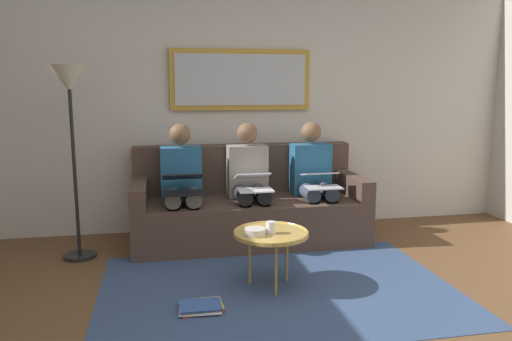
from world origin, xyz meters
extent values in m
cube|color=beige|center=(0.00, -2.60, 1.30)|extent=(6.00, 0.12, 2.60)
cube|color=#33476B|center=(0.00, -0.85, 0.00)|extent=(2.60, 1.80, 0.01)
cube|color=#4C382D|center=(0.00, -2.05, 0.21)|extent=(2.20, 0.90, 0.42)
cube|color=#4C382D|center=(0.00, -2.40, 0.66)|extent=(2.20, 0.20, 0.48)
cube|color=#4C382D|center=(-1.03, -2.05, 0.52)|extent=(0.14, 0.90, 0.20)
cube|color=#4C382D|center=(1.03, -2.05, 0.52)|extent=(0.14, 0.90, 0.20)
cube|color=#B7892D|center=(0.00, -2.51, 1.55)|extent=(1.43, 0.04, 0.61)
cube|color=#B2B7BC|center=(0.00, -2.48, 1.55)|extent=(1.33, 0.01, 0.51)
cylinder|color=tan|center=(0.04, -0.90, 0.41)|extent=(0.56, 0.56, 0.03)
torus|color=tan|center=(0.04, -0.90, 0.43)|extent=(0.56, 0.56, 0.02)
cylinder|color=#B28E42|center=(0.04, -0.73, 0.20)|extent=(0.02, 0.02, 0.40)
cylinder|color=#B28E42|center=(-0.10, -0.98, 0.20)|extent=(0.02, 0.02, 0.40)
cylinder|color=#B28E42|center=(0.19, -0.98, 0.20)|extent=(0.02, 0.02, 0.40)
cylinder|color=silver|center=(0.05, -0.86, 0.47)|extent=(0.07, 0.07, 0.09)
cylinder|color=beige|center=(0.17, -0.84, 0.45)|extent=(0.15, 0.15, 0.05)
cube|color=#235B84|center=(-0.64, -2.15, 0.67)|extent=(0.38, 0.22, 0.50)
sphere|color=brown|center=(-0.64, -2.15, 1.04)|extent=(0.20, 0.20, 0.20)
cylinder|color=#384256|center=(-0.73, -1.94, 0.49)|extent=(0.14, 0.42, 0.14)
cylinder|color=#384256|center=(-0.55, -1.94, 0.49)|extent=(0.14, 0.42, 0.14)
cylinder|color=#384256|center=(-0.73, -1.73, 0.21)|extent=(0.11, 0.11, 0.42)
cylinder|color=#384256|center=(-0.55, -1.73, 0.21)|extent=(0.11, 0.11, 0.42)
cube|color=silver|center=(-0.64, -1.73, 0.57)|extent=(0.32, 0.20, 0.01)
cube|color=silver|center=(-0.64, -1.85, 0.67)|extent=(0.32, 0.20, 0.05)
cube|color=#A5C6EA|center=(-0.64, -1.85, 0.68)|extent=(0.29, 0.18, 0.04)
cube|color=gray|center=(0.00, -2.15, 0.67)|extent=(0.38, 0.22, 0.50)
sphere|color=brown|center=(0.00, -2.15, 1.04)|extent=(0.20, 0.20, 0.20)
cylinder|color=#232328|center=(-0.09, -1.94, 0.49)|extent=(0.14, 0.42, 0.14)
cylinder|color=#232328|center=(0.09, -1.94, 0.49)|extent=(0.14, 0.42, 0.14)
cylinder|color=#232328|center=(-0.09, -1.73, 0.21)|extent=(0.11, 0.11, 0.42)
cylinder|color=#232328|center=(0.09, -1.73, 0.21)|extent=(0.11, 0.11, 0.42)
cube|color=white|center=(0.00, -1.73, 0.57)|extent=(0.31, 0.21, 0.01)
cube|color=white|center=(0.00, -1.87, 0.67)|extent=(0.31, 0.20, 0.08)
cube|color=#A5C6EA|center=(0.00, -1.87, 0.68)|extent=(0.28, 0.18, 0.07)
cube|color=#235B84|center=(0.64, -2.15, 0.67)|extent=(0.38, 0.22, 0.50)
sphere|color=brown|center=(0.64, -2.15, 1.04)|extent=(0.20, 0.20, 0.20)
cylinder|color=gray|center=(0.55, -1.94, 0.49)|extent=(0.14, 0.42, 0.14)
cylinder|color=gray|center=(0.73, -1.94, 0.49)|extent=(0.14, 0.42, 0.14)
cylinder|color=gray|center=(0.55, -1.73, 0.21)|extent=(0.11, 0.11, 0.42)
cylinder|color=gray|center=(0.73, -1.73, 0.21)|extent=(0.11, 0.11, 0.42)
cube|color=black|center=(0.64, -1.73, 0.57)|extent=(0.36, 0.23, 0.01)
cube|color=black|center=(0.64, -1.89, 0.68)|extent=(0.36, 0.23, 0.09)
cube|color=#A5C6EA|center=(0.64, -1.88, 0.69)|extent=(0.32, 0.20, 0.07)
cube|color=red|center=(0.59, -0.61, 0.01)|extent=(0.30, 0.23, 0.01)
cube|color=white|center=(0.60, -0.59, 0.02)|extent=(0.29, 0.22, 0.01)
cube|color=yellow|center=(0.58, -0.62, 0.03)|extent=(0.29, 0.21, 0.01)
cube|color=#33569E|center=(0.59, -0.60, 0.04)|extent=(0.28, 0.20, 0.01)
cylinder|color=black|center=(1.55, -1.85, 0.01)|extent=(0.28, 0.28, 0.03)
cylinder|color=black|center=(1.55, -1.85, 0.75)|extent=(0.03, 0.03, 1.50)
cone|color=beige|center=(1.55, -1.85, 1.55)|extent=(0.32, 0.32, 0.22)
camera|label=1|loc=(0.82, 2.53, 1.49)|focal=34.71mm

